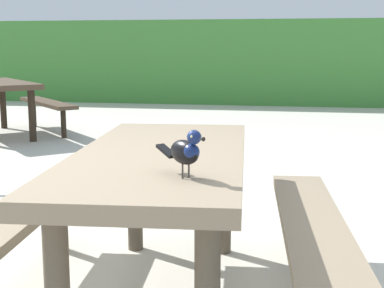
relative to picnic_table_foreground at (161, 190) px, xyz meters
name	(u,v)px	position (x,y,z in m)	size (l,w,h in m)	color
hedge_wall	(256,61)	(-0.30, 10.17, 0.31)	(28.00, 2.17, 1.74)	#428438
picnic_table_foreground	(161,190)	(0.00, 0.00, 0.00)	(1.82, 1.86, 0.74)	#84725B
bird_grackle	(186,151)	(0.22, -0.51, 0.29)	(0.22, 0.22, 0.18)	black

